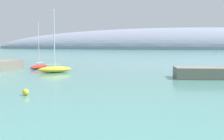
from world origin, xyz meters
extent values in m
ellipsoid|color=gray|center=(5.16, 252.68, 0.00)|extent=(343.93, 68.74, 35.95)
ellipsoid|color=red|center=(-16.39, 43.56, 0.38)|extent=(2.37, 7.16, 0.77)
cylinder|color=silver|center=(-16.39, 43.56, 4.85)|extent=(0.14, 0.14, 8.16)
cube|color=silver|center=(-16.42, 43.88, 1.12)|extent=(0.39, 3.16, 0.10)
ellipsoid|color=yellow|center=(-10.00, 36.77, 0.52)|extent=(5.78, 5.22, 1.03)
cylinder|color=silver|center=(-10.00, 36.77, 5.70)|extent=(0.19, 0.19, 9.35)
cube|color=silver|center=(-10.20, 36.62, 1.38)|extent=(2.02, 1.61, 0.10)
sphere|color=yellow|center=(-3.26, 15.90, 0.30)|extent=(0.60, 0.60, 0.60)
camera|label=1|loc=(11.16, -8.85, 4.80)|focal=48.25mm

